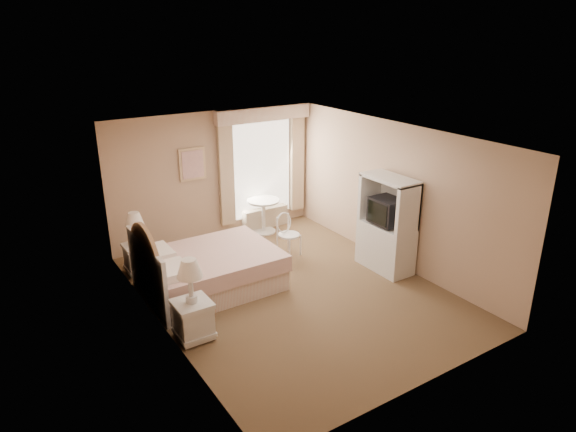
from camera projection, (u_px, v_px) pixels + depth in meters
room at (292, 218)px, 7.78m from camera, size 4.21×5.51×2.51m
window at (264, 165)px, 10.37m from camera, size 2.05×0.22×2.51m
framed_art at (193, 164)px, 9.59m from camera, size 0.52×0.04×0.62m
bed at (206, 270)px, 8.16m from camera, size 2.09×1.60×1.41m
nightstand_near at (192, 310)px, 6.83m from camera, size 0.48×0.48×1.16m
nightstand_far at (138, 250)px, 8.70m from camera, size 0.44×0.44×1.07m
round_table at (263, 211)px, 10.40m from camera, size 0.66×0.66×0.69m
cafe_chair at (287, 231)px, 9.35m from camera, size 0.48×0.48×0.81m
armoire at (387, 232)px, 8.75m from camera, size 0.50×0.99×1.65m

